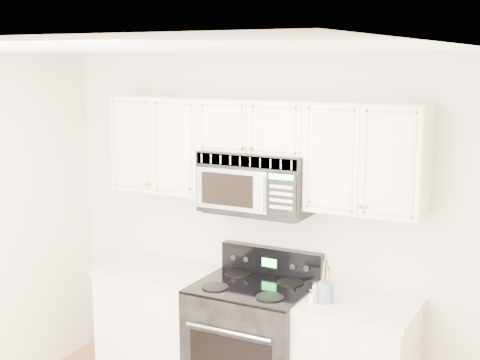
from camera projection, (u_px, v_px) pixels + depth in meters
The scene contains 8 objects.
room at pixel (127, 295), 3.60m from camera, with size 3.51×3.51×2.61m.
base_cabinet_left at pixel (160, 327), 5.37m from camera, with size 0.86×0.65×0.92m.
range at pixel (253, 343), 4.93m from camera, with size 0.83×0.75×1.14m.
upper_cabinets at pixel (258, 145), 4.86m from camera, with size 2.44×0.37×0.75m.
microwave at pixel (257, 182), 4.86m from camera, with size 0.81×0.45×0.45m.
utensil_crock at pixel (325, 292), 4.54m from camera, with size 0.11×0.11×0.29m.
shaker_salt at pixel (315, 289), 4.66m from camera, with size 0.04×0.04×0.10m.
shaker_pepper at pixel (312, 297), 4.52m from camera, with size 0.04×0.04×0.09m.
Camera 1 is at (2.14, -2.75, 2.55)m, focal length 50.00 mm.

